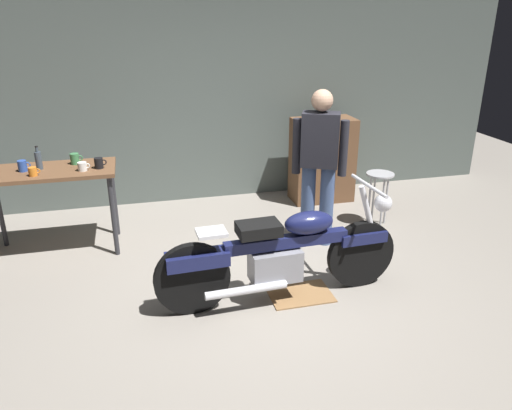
{
  "coord_description": "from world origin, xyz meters",
  "views": [
    {
      "loc": [
        -1.05,
        -3.55,
        2.39
      ],
      "look_at": [
        0.02,
        0.7,
        0.65
      ],
      "focal_mm": 34.45,
      "sensor_mm": 36.0,
      "label": 1
    }
  ],
  "objects_px": {
    "mug_green_speckled": "(75,159)",
    "bottle": "(39,160)",
    "motorcycle": "(283,253)",
    "person_standing": "(319,162)",
    "shop_stool": "(379,185)",
    "mug_black_matte": "(99,163)",
    "mug_orange_travel": "(33,172)",
    "wooden_dresser": "(322,160)",
    "mug_blue_enamel": "(23,166)",
    "mug_white_ceramic": "(82,166)"
  },
  "relations": [
    {
      "from": "wooden_dresser",
      "to": "mug_black_matte",
      "type": "bearing_deg",
      "value": -163.08
    },
    {
      "from": "mug_black_matte",
      "to": "mug_green_speckled",
      "type": "bearing_deg",
      "value": 139.21
    },
    {
      "from": "motorcycle",
      "to": "mug_green_speckled",
      "type": "height_order",
      "value": "mug_green_speckled"
    },
    {
      "from": "mug_black_matte",
      "to": "mug_white_ceramic",
      "type": "xyz_separation_m",
      "value": [
        -0.16,
        -0.04,
        -0.01
      ]
    },
    {
      "from": "shop_stool",
      "to": "mug_blue_enamel",
      "type": "relative_size",
      "value": 5.29
    },
    {
      "from": "shop_stool",
      "to": "bottle",
      "type": "distance_m",
      "value": 3.72
    },
    {
      "from": "motorcycle",
      "to": "mug_blue_enamel",
      "type": "bearing_deg",
      "value": 144.14
    },
    {
      "from": "motorcycle",
      "to": "person_standing",
      "type": "distance_m",
      "value": 1.3
    },
    {
      "from": "mug_black_matte",
      "to": "mug_green_speckled",
      "type": "xyz_separation_m",
      "value": [
        -0.25,
        0.21,
        0.0
      ]
    },
    {
      "from": "shop_stool",
      "to": "mug_black_matte",
      "type": "distance_m",
      "value": 3.13
    },
    {
      "from": "motorcycle",
      "to": "mug_orange_travel",
      "type": "distance_m",
      "value": 2.55
    },
    {
      "from": "wooden_dresser",
      "to": "mug_white_ceramic",
      "type": "height_order",
      "value": "wooden_dresser"
    },
    {
      "from": "mug_white_ceramic",
      "to": "motorcycle",
      "type": "bearing_deg",
      "value": -39.04
    },
    {
      "from": "mug_green_speckled",
      "to": "bottle",
      "type": "xyz_separation_m",
      "value": [
        -0.33,
        -0.1,
        0.04
      ]
    },
    {
      "from": "mug_blue_enamel",
      "to": "mug_white_ceramic",
      "type": "height_order",
      "value": "mug_blue_enamel"
    },
    {
      "from": "mug_green_speckled",
      "to": "bottle",
      "type": "height_order",
      "value": "bottle"
    },
    {
      "from": "wooden_dresser",
      "to": "mug_black_matte",
      "type": "relative_size",
      "value": 9.07
    },
    {
      "from": "motorcycle",
      "to": "mug_white_ceramic",
      "type": "bearing_deg",
      "value": 138.5
    },
    {
      "from": "mug_green_speckled",
      "to": "bottle",
      "type": "bearing_deg",
      "value": -163.38
    },
    {
      "from": "mug_white_ceramic",
      "to": "bottle",
      "type": "height_order",
      "value": "bottle"
    },
    {
      "from": "mug_black_matte",
      "to": "mug_blue_enamel",
      "type": "distance_m",
      "value": 0.73
    },
    {
      "from": "motorcycle",
      "to": "mug_blue_enamel",
      "type": "relative_size",
      "value": 18.11
    },
    {
      "from": "mug_green_speckled",
      "to": "mug_blue_enamel",
      "type": "bearing_deg",
      "value": -164.32
    },
    {
      "from": "motorcycle",
      "to": "bottle",
      "type": "bearing_deg",
      "value": 141.67
    },
    {
      "from": "mug_orange_travel",
      "to": "mug_black_matte",
      "type": "bearing_deg",
      "value": 9.44
    },
    {
      "from": "wooden_dresser",
      "to": "bottle",
      "type": "bearing_deg",
      "value": -167.76
    },
    {
      "from": "mug_green_speckled",
      "to": "wooden_dresser",
      "type": "bearing_deg",
      "value": 11.74
    },
    {
      "from": "mug_orange_travel",
      "to": "mug_blue_enamel",
      "type": "bearing_deg",
      "value": 124.04
    },
    {
      "from": "wooden_dresser",
      "to": "mug_black_matte",
      "type": "distance_m",
      "value": 2.91
    },
    {
      "from": "shop_stool",
      "to": "mug_blue_enamel",
      "type": "distance_m",
      "value": 3.86
    },
    {
      "from": "mug_black_matte",
      "to": "mug_blue_enamel",
      "type": "xyz_separation_m",
      "value": [
        -0.73,
        0.08,
        0.0
      ]
    },
    {
      "from": "motorcycle",
      "to": "mug_blue_enamel",
      "type": "distance_m",
      "value": 2.74
    },
    {
      "from": "mug_black_matte",
      "to": "mug_white_ceramic",
      "type": "distance_m",
      "value": 0.16
    },
    {
      "from": "shop_stool",
      "to": "motorcycle",
      "type": "bearing_deg",
      "value": -140.81
    },
    {
      "from": "mug_black_matte",
      "to": "mug_white_ceramic",
      "type": "bearing_deg",
      "value": -164.28
    },
    {
      "from": "shop_stool",
      "to": "mug_blue_enamel",
      "type": "bearing_deg",
      "value": 176.96
    },
    {
      "from": "person_standing",
      "to": "mug_white_ceramic",
      "type": "bearing_deg",
      "value": 16.05
    },
    {
      "from": "motorcycle",
      "to": "mug_green_speckled",
      "type": "xyz_separation_m",
      "value": [
        -1.77,
        1.62,
        0.51
      ]
    },
    {
      "from": "mug_blue_enamel",
      "to": "shop_stool",
      "type": "bearing_deg",
      "value": -3.04
    },
    {
      "from": "bottle",
      "to": "motorcycle",
      "type": "bearing_deg",
      "value": -35.87
    },
    {
      "from": "mug_black_matte",
      "to": "mug_orange_travel",
      "type": "bearing_deg",
      "value": -170.56
    },
    {
      "from": "motorcycle",
      "to": "shop_stool",
      "type": "relative_size",
      "value": 3.42
    },
    {
      "from": "person_standing",
      "to": "bottle",
      "type": "xyz_separation_m",
      "value": [
        -2.79,
        0.53,
        0.07
      ]
    },
    {
      "from": "person_standing",
      "to": "mug_black_matte",
      "type": "height_order",
      "value": "person_standing"
    },
    {
      "from": "shop_stool",
      "to": "mug_orange_travel",
      "type": "bearing_deg",
      "value": 179.64
    },
    {
      "from": "motorcycle",
      "to": "wooden_dresser",
      "type": "distance_m",
      "value": 2.56
    },
    {
      "from": "motorcycle",
      "to": "wooden_dresser",
      "type": "bearing_deg",
      "value": 58.7
    },
    {
      "from": "motorcycle",
      "to": "shop_stool",
      "type": "bearing_deg",
      "value": 36.73
    },
    {
      "from": "wooden_dresser",
      "to": "bottle",
      "type": "relative_size",
      "value": 4.56
    },
    {
      "from": "mug_black_matte",
      "to": "bottle",
      "type": "height_order",
      "value": "bottle"
    }
  ]
}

